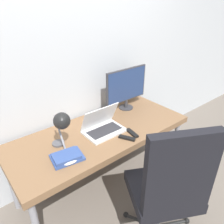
{
  "coord_description": "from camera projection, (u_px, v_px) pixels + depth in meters",
  "views": [
    {
      "loc": [
        -1.02,
        -1.05,
        1.83
      ],
      "look_at": [
        0.1,
        0.33,
        0.89
      ],
      "focal_mm": 35.0,
      "sensor_mm": 36.0,
      "label": 1
    }
  ],
  "objects": [
    {
      "name": "ground_plane",
      "position": [
        125.0,
        207.0,
        2.14
      ],
      "size": [
        12.0,
        12.0,
        0.0
      ],
      "primitive_type": "plane",
      "color": "#70665B"
    },
    {
      "name": "wall_back",
      "position": [
        73.0,
        60.0,
        2.08
      ],
      "size": [
        8.0,
        0.05,
        2.6
      ],
      "color": "silver",
      "rests_on": "ground_plane"
    },
    {
      "name": "desk",
      "position": [
        101.0,
        136.0,
        2.09
      ],
      "size": [
        1.74,
        0.72,
        0.71
      ],
      "color": "brown",
      "rests_on": "ground_plane"
    },
    {
      "name": "laptop",
      "position": [
        103.0,
        126.0,
        2.03
      ],
      "size": [
        0.37,
        0.25,
        0.25
      ],
      "color": "silver",
      "rests_on": "desk"
    },
    {
      "name": "monitor",
      "position": [
        126.0,
        87.0,
        2.36
      ],
      "size": [
        0.54,
        0.16,
        0.46
      ],
      "color": "#333338",
      "rests_on": "desk"
    },
    {
      "name": "desk_lamp",
      "position": [
        61.0,
        123.0,
        1.67
      ],
      "size": [
        0.13,
        0.24,
        0.35
      ],
      "color": "#4C4C51",
      "rests_on": "desk"
    },
    {
      "name": "office_chair",
      "position": [
        169.0,
        186.0,
        1.58
      ],
      "size": [
        0.66,
        0.64,
        1.15
      ],
      "color": "black",
      "rests_on": "ground_plane"
    },
    {
      "name": "book_stack",
      "position": [
        67.0,
        157.0,
        1.69
      ],
      "size": [
        0.27,
        0.22,
        0.05
      ],
      "color": "#334C8C",
      "rests_on": "desk"
    },
    {
      "name": "tv_remote",
      "position": [
        132.0,
        133.0,
        2.01
      ],
      "size": [
        0.06,
        0.16,
        0.02
      ],
      "color": "black",
      "rests_on": "desk"
    },
    {
      "name": "media_remote",
      "position": [
        127.0,
        138.0,
        1.94
      ],
      "size": [
        0.11,
        0.15,
        0.02
      ],
      "color": "black",
      "rests_on": "desk"
    },
    {
      "name": "game_controller",
      "position": [
        70.0,
        160.0,
        1.66
      ],
      "size": [
        0.16,
        0.1,
        0.04
      ],
      "color": "white",
      "rests_on": "desk"
    }
  ]
}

